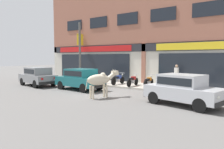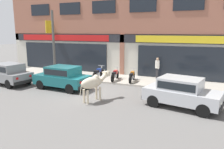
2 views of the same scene
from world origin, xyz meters
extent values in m
plane|color=#605E5B|center=(0.00, 0.00, 0.00)|extent=(90.00, 90.00, 0.00)
cube|color=#A8A093|center=(0.00, 3.73, 0.06)|extent=(19.00, 3.06, 0.12)
cube|color=#9E604C|center=(0.00, 5.53, 6.00)|extent=(23.00, 0.55, 6.46)
cube|color=beige|center=(0.00, 5.53, 1.70)|extent=(23.00, 0.55, 3.40)
cube|color=#28282D|center=(0.00, 5.22, 3.05)|extent=(22.08, 0.08, 0.64)
cube|color=black|center=(-5.75, 5.21, 1.35)|extent=(8.74, 0.10, 2.40)
cube|color=red|center=(-5.75, 5.19, 3.05)|extent=(9.20, 0.05, 0.52)
cube|color=#9E604C|center=(0.00, 5.24, 1.70)|extent=(0.36, 0.12, 3.40)
cube|color=black|center=(5.75, 5.21, 1.35)|extent=(8.74, 0.10, 2.40)
cube|color=yellow|center=(5.75, 5.19, 3.05)|extent=(9.20, 0.05, 0.52)
cube|color=black|center=(-8.15, 5.23, 5.54)|extent=(2.09, 0.06, 1.00)
cube|color=black|center=(-4.89, 5.23, 5.54)|extent=(2.09, 0.06, 1.00)
cube|color=black|center=(-1.63, 5.23, 5.54)|extent=(2.09, 0.06, 1.00)
cube|color=black|center=(1.63, 5.23, 5.54)|extent=(2.09, 0.06, 1.00)
cube|color=black|center=(4.89, 5.23, 5.54)|extent=(2.09, 0.06, 1.00)
cube|color=yellow|center=(-6.92, 4.81, 4.00)|extent=(0.08, 0.80, 1.10)
ellipsoid|color=beige|center=(0.98, -1.69, 1.02)|extent=(0.95, 1.49, 0.60)
sphere|color=beige|center=(1.07, -1.42, 1.25)|extent=(0.32, 0.32, 0.32)
cylinder|color=beige|center=(0.99, -1.23, 0.36)|extent=(0.12, 0.12, 0.72)
cylinder|color=beige|center=(1.25, -1.32, 0.36)|extent=(0.12, 0.12, 0.72)
cylinder|color=beige|center=(0.70, -2.05, 0.36)|extent=(0.12, 0.12, 0.72)
cylinder|color=beige|center=(0.97, -2.14, 0.36)|extent=(0.12, 0.12, 0.72)
cylinder|color=beige|center=(1.25, -0.91, 1.17)|extent=(0.38, 0.52, 0.43)
cube|color=beige|center=(1.33, -0.67, 1.34)|extent=(0.33, 0.41, 0.26)
cube|color=tan|center=(1.39, -0.50, 1.30)|extent=(0.20, 0.19, 0.14)
cone|color=beige|center=(1.23, -0.67, 1.52)|extent=(0.09, 0.13, 0.19)
cone|color=beige|center=(1.42, -0.74, 1.52)|extent=(0.09, 0.13, 0.19)
cube|color=beige|center=(1.16, -0.69, 1.40)|extent=(0.15, 0.08, 0.10)
cube|color=beige|center=(1.46, -0.80, 1.40)|extent=(0.15, 0.08, 0.10)
cylinder|color=beige|center=(0.73, -2.38, 0.80)|extent=(0.09, 0.17, 0.60)
cylinder|color=black|center=(-7.23, 0.23, 0.30)|extent=(0.62, 0.27, 0.60)
cylinder|color=black|center=(-5.17, -1.54, 0.30)|extent=(0.62, 0.27, 0.60)
cylinder|color=black|center=(-4.95, -0.11, 0.30)|extent=(0.62, 0.27, 0.60)
cube|color=gray|center=(-6.20, -0.66, 0.60)|extent=(3.70, 2.10, 0.60)
cube|color=gray|center=(-6.10, -0.67, 1.18)|extent=(2.09, 1.71, 0.56)
cube|color=black|center=(-6.10, -0.67, 1.18)|extent=(1.95, 1.70, 0.35)
cube|color=black|center=(-4.49, -0.91, 0.38)|extent=(0.34, 1.52, 0.20)
sphere|color=silver|center=(-7.87, 0.08, 0.68)|extent=(0.14, 0.14, 0.14)
cube|color=red|center=(-4.53, -1.41, 0.70)|extent=(0.05, 0.16, 0.14)
cube|color=red|center=(-4.39, -0.42, 0.70)|extent=(0.05, 0.16, 0.14)
cylinder|color=black|center=(6.64, -0.27, 0.30)|extent=(0.62, 0.29, 0.60)
cylinder|color=black|center=(6.36, -1.68, 0.30)|extent=(0.62, 0.29, 0.60)
cylinder|color=black|center=(4.38, 0.18, 0.30)|extent=(0.62, 0.29, 0.60)
cylinder|color=black|center=(4.10, -1.24, 0.30)|extent=(0.62, 0.29, 0.60)
cube|color=#B2B5BA|center=(5.37, -0.75, 0.60)|extent=(3.74, 2.24, 0.60)
cube|color=#B2B5BA|center=(5.27, -0.73, 1.18)|extent=(2.14, 1.78, 0.56)
cube|color=black|center=(5.27, -0.73, 1.18)|extent=(2.00, 1.77, 0.35)
cube|color=black|center=(7.07, -1.08, 0.38)|extent=(0.41, 1.51, 0.20)
cube|color=black|center=(3.67, -0.42, 0.38)|extent=(0.41, 1.51, 0.20)
sphere|color=silver|center=(7.19, -0.62, 0.68)|extent=(0.14, 0.14, 0.14)
sphere|color=silver|center=(7.01, -1.56, 0.68)|extent=(0.14, 0.14, 0.14)
cube|color=red|center=(3.75, 0.07, 0.70)|extent=(0.06, 0.16, 0.14)
cube|color=red|center=(3.55, -0.90, 0.70)|extent=(0.06, 0.16, 0.14)
cylinder|color=black|center=(-3.21, -0.82, 0.30)|extent=(0.61, 0.21, 0.60)
cylinder|color=black|center=(-3.14, 0.62, 0.30)|extent=(0.61, 0.21, 0.60)
cylinder|color=black|center=(-0.92, -0.93, 0.30)|extent=(0.61, 0.21, 0.60)
cylinder|color=black|center=(-0.84, 0.51, 0.30)|extent=(0.61, 0.21, 0.60)
cube|color=#196066|center=(-2.03, -0.15, 0.60)|extent=(3.57, 1.77, 0.60)
cube|color=#196066|center=(-1.93, -0.16, 1.18)|extent=(1.97, 1.53, 0.56)
cube|color=black|center=(-1.93, -0.16, 1.18)|extent=(1.82, 1.54, 0.35)
cube|color=black|center=(-3.76, -0.07, 0.38)|extent=(0.19, 1.52, 0.20)
cube|color=black|center=(-0.30, -0.24, 0.38)|extent=(0.19, 1.52, 0.20)
sphere|color=silver|center=(-3.81, -0.55, 0.68)|extent=(0.14, 0.14, 0.14)
sphere|color=silver|center=(-3.76, 0.41, 0.68)|extent=(0.14, 0.14, 0.14)
cube|color=red|center=(-0.30, -0.74, 0.70)|extent=(0.04, 0.16, 0.14)
cube|color=red|center=(-0.25, 0.26, 0.70)|extent=(0.04, 0.16, 0.14)
cylinder|color=black|center=(-1.18, 3.82, 0.40)|extent=(0.12, 0.56, 0.56)
cylinder|color=black|center=(-1.13, 2.57, 0.40)|extent=(0.12, 0.56, 0.56)
cube|color=#B2B5BA|center=(-1.15, 3.18, 0.44)|extent=(0.21, 0.33, 0.24)
cube|color=navy|center=(-1.16, 3.34, 0.70)|extent=(0.26, 0.41, 0.24)
cube|color=black|center=(-1.14, 2.94, 0.68)|extent=(0.24, 0.53, 0.12)
cylinder|color=#B2B5BA|center=(-1.18, 3.76, 0.70)|extent=(0.05, 0.27, 0.59)
cylinder|color=#B2B5BA|center=(-1.18, 3.80, 0.98)|extent=(0.52, 0.05, 0.03)
sphere|color=silver|center=(-1.18, 3.86, 0.86)|extent=(0.12, 0.12, 0.12)
cylinder|color=#B2B5BA|center=(-1.25, 2.81, 0.36)|extent=(0.08, 0.48, 0.06)
cylinder|color=black|center=(0.23, 3.66, 0.40)|extent=(0.16, 0.57, 0.56)
cylinder|color=black|center=(0.37, 2.42, 0.40)|extent=(0.16, 0.57, 0.56)
cube|color=#B2B5BA|center=(0.30, 3.02, 0.44)|extent=(0.23, 0.34, 0.24)
cube|color=red|center=(0.28, 3.18, 0.70)|extent=(0.28, 0.42, 0.24)
cube|color=black|center=(0.32, 2.78, 0.68)|extent=(0.28, 0.54, 0.12)
cylinder|color=#B2B5BA|center=(0.23, 3.60, 0.70)|extent=(0.07, 0.27, 0.59)
cylinder|color=#B2B5BA|center=(0.23, 3.64, 0.98)|extent=(0.52, 0.09, 0.03)
sphere|color=silver|center=(0.22, 3.70, 0.86)|extent=(0.12, 0.12, 0.12)
cylinder|color=#B2B5BA|center=(0.23, 2.65, 0.36)|extent=(0.11, 0.48, 0.06)
cylinder|color=black|center=(1.49, 3.73, 0.40)|extent=(0.17, 0.57, 0.56)
cylinder|color=black|center=(1.66, 2.49, 0.40)|extent=(0.17, 0.57, 0.56)
cube|color=#B2B5BA|center=(1.58, 3.09, 0.44)|extent=(0.24, 0.34, 0.24)
cube|color=orange|center=(1.56, 3.25, 0.70)|extent=(0.29, 0.43, 0.24)
cube|color=black|center=(1.61, 2.85, 0.68)|extent=(0.29, 0.54, 0.12)
cylinder|color=#B2B5BA|center=(1.50, 3.67, 0.70)|extent=(0.07, 0.27, 0.59)
cylinder|color=#B2B5BA|center=(1.50, 3.71, 0.98)|extent=(0.52, 0.10, 0.03)
sphere|color=silver|center=(1.49, 3.77, 0.86)|extent=(0.12, 0.12, 0.12)
cylinder|color=#B2B5BA|center=(1.52, 2.72, 0.36)|extent=(0.12, 0.48, 0.06)
cylinder|color=#2D2D33|center=(3.09, 4.54, 0.53)|extent=(0.11, 0.11, 0.82)
cylinder|color=#2D2D33|center=(2.99, 4.69, 0.53)|extent=(0.11, 0.11, 0.82)
cylinder|color=silver|center=(3.04, 4.62, 1.22)|extent=(0.32, 0.32, 0.56)
cylinder|color=silver|center=(3.15, 4.44, 1.19)|extent=(0.08, 0.08, 0.56)
cylinder|color=silver|center=(2.92, 4.79, 1.19)|extent=(0.08, 0.08, 0.56)
sphere|color=tan|center=(3.04, 4.62, 1.62)|extent=(0.20, 0.20, 0.20)
cylinder|color=#595651|center=(-4.65, 2.50, 2.65)|extent=(0.18, 0.18, 5.06)
camera|label=1|loc=(8.73, -10.82, 2.27)|focal=35.00mm
camera|label=2|loc=(6.30, -11.34, 3.65)|focal=35.00mm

